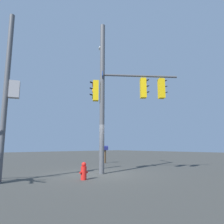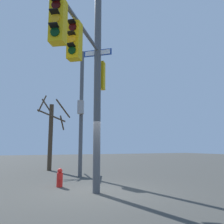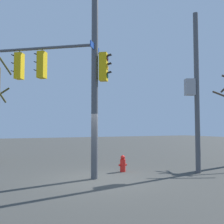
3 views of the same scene
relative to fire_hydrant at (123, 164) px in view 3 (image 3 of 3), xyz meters
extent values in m
plane|color=#3C3C38|center=(-1.66, -1.11, -0.34)|extent=(80.00, 80.00, 0.00)
cylinder|color=#4C4F54|center=(-1.73, -0.92, 3.75)|extent=(0.26, 0.26, 8.18)
cylinder|color=#4C4F54|center=(-3.40, 0.35, 4.90)|extent=(3.40, 2.64, 0.12)
cube|color=gold|center=(-3.53, 0.45, 4.20)|extent=(0.46, 0.47, 1.10)
cylinder|color=#2F0403|center=(-3.65, 0.55, 4.54)|extent=(0.16, 0.19, 0.22)
cube|color=black|center=(-3.71, 0.60, 4.66)|extent=(0.26, 0.26, 0.06)
cylinder|color=#F2A814|center=(-3.65, 0.55, 4.20)|extent=(0.16, 0.19, 0.22)
cube|color=black|center=(-3.71, 0.60, 4.32)|extent=(0.26, 0.26, 0.06)
cylinder|color=black|center=(-3.65, 0.55, 3.86)|extent=(0.16, 0.19, 0.22)
cube|color=black|center=(-3.71, 0.60, 3.98)|extent=(0.26, 0.26, 0.06)
cylinder|color=#4C4F54|center=(-3.53, 0.45, 4.82)|extent=(0.04, 0.04, 0.15)
cube|color=gold|center=(-4.34, 1.08, 4.20)|extent=(0.45, 0.47, 1.10)
cylinder|color=#2F0403|center=(-4.48, 1.17, 4.54)|extent=(0.15, 0.20, 0.22)
cube|color=black|center=(-4.54, 1.21, 4.66)|extent=(0.25, 0.26, 0.06)
cylinder|color=#F2A814|center=(-4.48, 1.17, 4.20)|extent=(0.15, 0.20, 0.22)
cube|color=black|center=(-4.54, 1.21, 4.32)|extent=(0.25, 0.26, 0.06)
cylinder|color=black|center=(-4.48, 1.17, 3.86)|extent=(0.15, 0.20, 0.22)
cube|color=black|center=(-4.54, 1.21, 3.98)|extent=(0.25, 0.26, 0.06)
cylinder|color=#4C4F54|center=(-4.34, 1.08, 4.82)|extent=(0.04, 0.04, 0.15)
cube|color=gold|center=(-1.46, -1.13, 3.99)|extent=(0.45, 0.47, 1.10)
cylinder|color=#2F0403|center=(-1.32, -1.23, 4.33)|extent=(0.15, 0.20, 0.22)
cube|color=black|center=(-1.26, -1.27, 4.45)|extent=(0.25, 0.26, 0.06)
cylinder|color=#F2A814|center=(-1.32, -1.23, 3.99)|extent=(0.15, 0.20, 0.22)
cube|color=black|center=(-1.26, -1.27, 4.11)|extent=(0.25, 0.26, 0.06)
cylinder|color=black|center=(-1.32, -1.23, 3.65)|extent=(0.15, 0.20, 0.22)
cube|color=black|center=(-1.26, -1.27, 3.77)|extent=(0.25, 0.26, 0.06)
cube|color=navy|center=(-1.73, -0.92, 4.79)|extent=(0.72, 0.87, 0.24)
cube|color=white|center=(-1.75, -0.91, 4.79)|extent=(0.64, 0.78, 0.18)
cylinder|color=#4C4F54|center=(2.82, -1.68, 3.21)|extent=(0.22, 0.22, 7.12)
cube|color=#99999E|center=(2.53, -1.56, 3.41)|extent=(0.51, 0.46, 0.72)
cylinder|color=red|center=(0.00, 0.00, -0.07)|extent=(0.24, 0.24, 0.55)
sphere|color=red|center=(0.00, 0.00, 0.29)|extent=(0.20, 0.20, 0.20)
cylinder|color=red|center=(-0.14, 0.00, -0.04)|extent=(0.10, 0.09, 0.09)
cylinder|color=red|center=(0.14, 0.00, -0.04)|extent=(0.10, 0.09, 0.09)
cylinder|color=#494724|center=(-4.89, 5.78, 3.58)|extent=(0.82, 0.35, 1.08)
cylinder|color=#494724|center=(-4.88, 5.55, 5.50)|extent=(1.28, 0.36, 1.71)
camera|label=1|loc=(5.22, 7.49, 1.07)|focal=33.40mm
camera|label=2|loc=(-9.48, 2.00, 1.25)|focal=36.63mm
camera|label=3|loc=(-5.52, -10.31, 1.64)|focal=41.66mm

